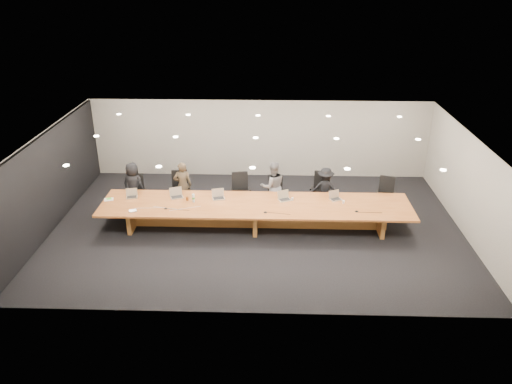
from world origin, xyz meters
TOP-DOWN VIEW (x-y plane):
  - ground at (0.00, 0.00)m, footprint 12.00×12.00m
  - back_wall at (0.00, 4.00)m, footprint 12.00×0.02m
  - left_wall_panel at (-5.94, 0.00)m, footprint 0.08×7.84m
  - conference_table at (0.00, 0.00)m, footprint 9.00×1.80m
  - chair_far_left at (-3.79, 1.31)m, footprint 0.67×0.67m
  - chair_left at (-2.44, 1.32)m, footprint 0.69×0.69m
  - chair_mid_left at (-0.51, 1.19)m, footprint 0.70×0.70m
  - chair_mid_right at (0.58, 1.28)m, footprint 0.56×0.56m
  - chair_right at (1.99, 1.32)m, footprint 0.75×0.75m
  - chair_far_right at (4.01, 1.20)m, footprint 0.70×0.70m
  - person_a at (-3.91, 1.26)m, footprint 0.82×0.65m
  - person_b at (-2.33, 1.24)m, footprint 0.62×0.46m
  - person_c at (0.49, 1.16)m, footprint 0.92×0.79m
  - person_d at (2.13, 1.27)m, footprint 0.97×0.66m
  - laptop_a at (-3.71, 0.33)m, footprint 0.37×0.30m
  - laptop_b at (-2.36, 0.37)m, footprint 0.45×0.39m
  - laptop_c at (-1.11, 0.33)m, footprint 0.41×0.34m
  - laptop_d at (0.85, 0.30)m, footprint 0.43×0.38m
  - laptop_e at (2.36, 0.38)m, footprint 0.40×0.36m
  - water_bottle at (-1.82, 0.09)m, footprint 0.10×0.10m
  - amber_mug at (-2.02, 0.21)m, footprint 0.10×0.10m
  - paper_cup_near at (1.07, 0.30)m, footprint 0.09×0.09m
  - paper_cup_far at (2.55, 0.14)m, footprint 0.08×0.08m
  - notepad at (-4.35, 0.16)m, footprint 0.31×0.27m
  - lime_gadget at (-4.35, 0.18)m, footprint 0.16×0.13m
  - av_box at (-3.44, -0.57)m, footprint 0.25×0.22m
  - mic_left at (-2.55, -0.37)m, footprint 0.13×0.13m
  - mic_center at (0.29, -0.52)m, footprint 0.11×0.11m
  - mic_right at (2.86, -0.38)m, footprint 0.11×0.11m

SIDE VIEW (x-z plane):
  - ground at x=0.00m, z-range 0.00..0.00m
  - chair_far_left at x=-3.79m, z-range 0.00..1.03m
  - conference_table at x=0.00m, z-range 0.15..0.90m
  - chair_mid_right at x=0.58m, z-range 0.00..1.08m
  - chair_far_right at x=4.01m, z-range 0.00..1.12m
  - chair_left at x=-2.44m, z-range 0.00..1.18m
  - chair_mid_left at x=-0.51m, z-range 0.00..1.20m
  - chair_right at x=1.99m, z-range 0.00..1.20m
  - person_d at x=2.13m, z-range 0.00..1.39m
  - person_a at x=-3.91m, z-range 0.00..1.48m
  - notepad at x=-4.35m, z-range 0.75..0.77m
  - mic_right at x=2.86m, z-range 0.75..0.78m
  - mic_left at x=-2.55m, z-range 0.75..0.78m
  - mic_center at x=0.29m, z-range 0.75..0.78m
  - av_box at x=-3.44m, z-range 0.75..0.78m
  - person_b at x=-2.33m, z-range 0.00..1.54m
  - lime_gadget at x=-4.35m, z-range 0.77..0.79m
  - paper_cup_near at x=1.07m, z-range 0.75..0.83m
  - paper_cup_far at x=2.55m, z-range 0.75..0.84m
  - amber_mug at x=-2.02m, z-range 0.75..0.86m
  - person_c at x=0.49m, z-range 0.00..1.61m
  - water_bottle at x=-1.82m, z-range 0.75..0.99m
  - laptop_a at x=-3.71m, z-range 0.75..1.01m
  - laptop_e at x=2.36m, z-range 0.75..1.01m
  - laptop_d at x=0.85m, z-range 0.75..1.03m
  - laptop_c at x=-1.11m, z-range 0.75..1.03m
  - laptop_b at x=-2.36m, z-range 0.75..1.04m
  - left_wall_panel at x=-5.94m, z-range 0.00..2.74m
  - back_wall at x=0.00m, z-range 0.00..2.80m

